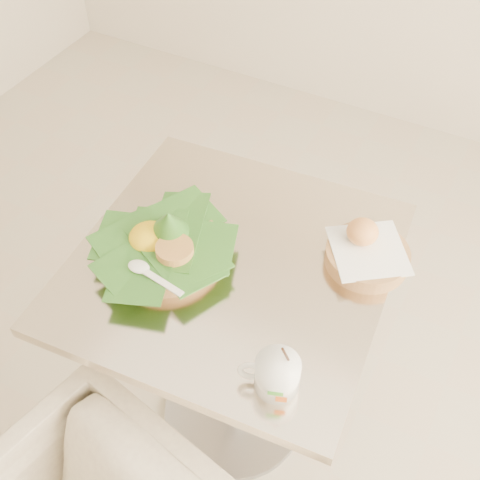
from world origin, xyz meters
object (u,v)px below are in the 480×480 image
at_px(coffee_mug, 276,374).
at_px(cafe_table, 233,317).
at_px(rice_basket, 165,243).
at_px(bread_basket, 366,252).

bearing_deg(coffee_mug, cafe_table, 133.09).
distance_m(rice_basket, coffee_mug, 0.41).
relative_size(rice_basket, bread_basket, 1.41).
bearing_deg(bread_basket, coffee_mug, -97.02).
height_order(cafe_table, bread_basket, bread_basket).
bearing_deg(rice_basket, bread_basket, 25.47).
xyz_separation_m(cafe_table, coffee_mug, (0.22, -0.24, 0.26)).
relative_size(rice_basket, coffee_mug, 2.10).
xyz_separation_m(cafe_table, rice_basket, (-0.14, -0.05, 0.26)).
bearing_deg(coffee_mug, bread_basket, 82.98).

